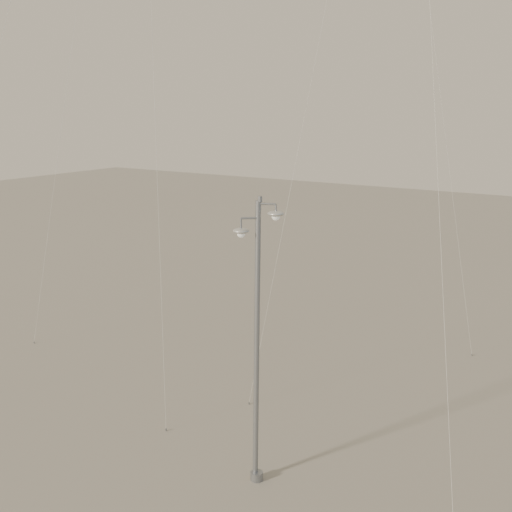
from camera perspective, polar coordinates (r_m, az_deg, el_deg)
The scene contains 4 objects.
ground at distance 25.83m, azimuth -7.70°, elevation -17.37°, with size 160.00×160.00×0.00m, color gray.
street_lamp at distance 23.43m, azimuth 0.09°, elevation -6.37°, with size 1.44×1.11×9.83m.
kite_3 at distance 32.17m, azimuth -19.00°, elevation 18.61°, with size 3.00×6.24×21.50m.
kite_4 at distance 27.18m, azimuth 13.92°, elevation 14.32°, with size 5.68×10.18×18.67m.
Camera 1 is at (14.94, -16.68, 12.87)m, focal length 50.00 mm.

